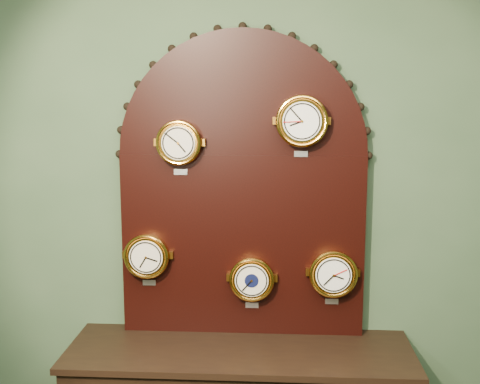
# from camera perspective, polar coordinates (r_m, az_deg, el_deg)

# --- Properties ---
(wall_back) EXTENTS (4.00, 0.00, 4.00)m
(wall_back) POSITION_cam_1_polar(r_m,az_deg,el_deg) (3.07, 0.28, -2.55)
(wall_back) COLOR #405A3D
(wall_back) RESTS_ON ground
(display_board) EXTENTS (1.26, 0.06, 1.53)m
(display_board) POSITION_cam_1_polar(r_m,az_deg,el_deg) (2.98, 0.23, 1.50)
(display_board) COLOR black
(display_board) RESTS_ON shop_counter
(roman_clock) EXTENTS (0.22, 0.08, 0.27)m
(roman_clock) POSITION_cam_1_polar(r_m,az_deg,el_deg) (2.93, -5.70, 4.60)
(roman_clock) COLOR gold
(roman_clock) RESTS_ON display_board
(arabic_clock) EXTENTS (0.24, 0.08, 0.29)m
(arabic_clock) POSITION_cam_1_polar(r_m,az_deg,el_deg) (2.89, 5.78, 6.60)
(arabic_clock) COLOR gold
(arabic_clock) RESTS_ON display_board
(hygrometer) EXTENTS (0.22, 0.08, 0.27)m
(hygrometer) POSITION_cam_1_polar(r_m,az_deg,el_deg) (3.06, -8.65, -5.89)
(hygrometer) COLOR gold
(hygrometer) RESTS_ON display_board
(barometer) EXTENTS (0.22, 0.08, 0.27)m
(barometer) POSITION_cam_1_polar(r_m,az_deg,el_deg) (3.03, 1.11, -8.09)
(barometer) COLOR gold
(barometer) RESTS_ON display_board
(tide_clock) EXTENTS (0.23, 0.08, 0.28)m
(tide_clock) POSITION_cam_1_polar(r_m,az_deg,el_deg) (3.03, 8.67, -7.52)
(tide_clock) COLOR gold
(tide_clock) RESTS_ON display_board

